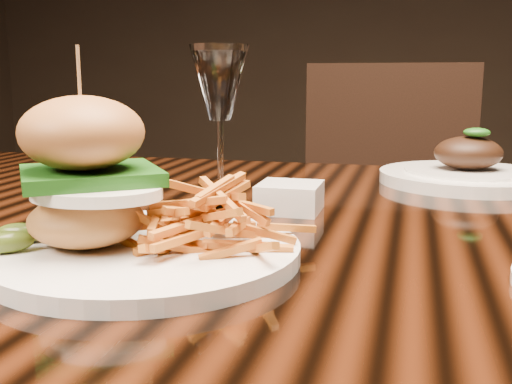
% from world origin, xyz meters
% --- Properties ---
extents(dining_table, '(1.60, 0.90, 0.75)m').
position_xyz_m(dining_table, '(0.00, 0.00, 0.67)').
color(dining_table, black).
rests_on(dining_table, ground).
extents(burger_plate, '(0.28, 0.28, 0.19)m').
position_xyz_m(burger_plate, '(-0.11, -0.20, 0.80)').
color(burger_plate, white).
rests_on(burger_plate, dining_table).
extents(ramekin, '(0.10, 0.10, 0.03)m').
position_xyz_m(ramekin, '(-0.02, 0.03, 0.77)').
color(ramekin, white).
rests_on(ramekin, dining_table).
extents(wine_glass, '(0.07, 0.07, 0.20)m').
position_xyz_m(wine_glass, '(-0.11, 0.05, 0.90)').
color(wine_glass, white).
rests_on(wine_glass, dining_table).
extents(water_tumbler, '(0.07, 0.07, 0.09)m').
position_xyz_m(water_tumbler, '(-0.29, 0.03, 0.80)').
color(water_tumbler, white).
rests_on(water_tumbler, dining_table).
extents(far_dish, '(0.27, 0.27, 0.09)m').
position_xyz_m(far_dish, '(0.21, 0.29, 0.77)').
color(far_dish, white).
rests_on(far_dish, dining_table).
extents(chair_far, '(0.46, 0.47, 0.95)m').
position_xyz_m(chair_far, '(0.06, 0.89, 0.54)').
color(chair_far, black).
rests_on(chair_far, ground).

